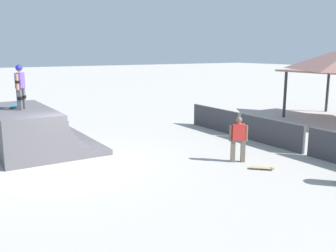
{
  "coord_description": "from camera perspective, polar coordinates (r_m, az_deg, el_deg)",
  "views": [
    {
      "loc": [
        11.62,
        -3.69,
        3.7
      ],
      "look_at": [
        -0.27,
        3.73,
        0.88
      ],
      "focal_mm": 40.0,
      "sensor_mm": 36.0,
      "label": 1
    }
  ],
  "objects": [
    {
      "name": "barrier_fence",
      "position": [
        15.43,
        15.31,
        -0.91
      ],
      "size": [
        10.17,
        0.12,
        1.05
      ],
      "color": "#3D3D42",
      "rests_on": "ground"
    },
    {
      "name": "skateboard_on_deck",
      "position": [
        15.29,
        -22.34,
        2.84
      ],
      "size": [
        0.86,
        0.53,
        0.09
      ],
      "rotation": [
        0.0,
        0.0,
        -0.42
      ],
      "color": "silver",
      "rests_on": "quarter_pipe_ramp"
    },
    {
      "name": "ground_plane",
      "position": [
        12.74,
        -13.78,
        -5.84
      ],
      "size": [
        160.0,
        160.0,
        0.0
      ],
      "primitive_type": "plane",
      "color": "#ADA8A0"
    },
    {
      "name": "bystander_walking",
      "position": [
        12.76,
        10.67,
        -1.67
      ],
      "size": [
        0.42,
        0.57,
        1.55
      ],
      "rotation": [
        0.0,
        0.0,
        4.14
      ],
      "color": "#6B6051",
      "rests_on": "ground"
    },
    {
      "name": "skater_on_deck",
      "position": [
        14.57,
        -21.61,
        5.99
      ],
      "size": [
        0.67,
        0.49,
        1.62
      ],
      "rotation": [
        0.0,
        0.0,
        -0.54
      ],
      "color": "#4C4C51",
      "rests_on": "quarter_pipe_ramp"
    },
    {
      "name": "skateboard_on_ground",
      "position": [
        12.31,
        14.23,
        -6.19
      ],
      "size": [
        0.67,
        0.68,
        0.09
      ],
      "rotation": [
        0.0,
        0.0,
        0.79
      ],
      "color": "blue",
      "rests_on": "ground"
    },
    {
      "name": "quarter_pipe_ramp",
      "position": [
        15.11,
        -20.28,
        -0.72
      ],
      "size": [
        4.76,
        3.63,
        1.6
      ],
      "color": "#565459",
      "rests_on": "ground"
    }
  ]
}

